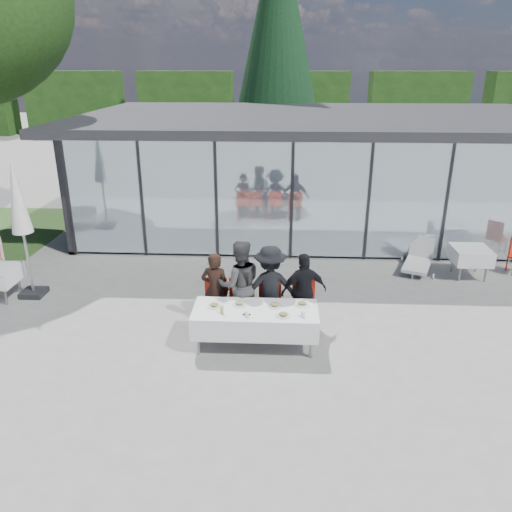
{
  "coord_description": "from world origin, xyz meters",
  "views": [
    {
      "loc": [
        0.75,
        -8.41,
        4.89
      ],
      "look_at": [
        0.26,
        1.2,
        1.16
      ],
      "focal_mm": 35.0,
      "sensor_mm": 36.0,
      "label": 1
    }
  ],
  "objects": [
    {
      "name": "diner_chair_d",
      "position": [
        1.23,
        0.35,
        0.54
      ],
      "size": [
        0.44,
        0.44,
        0.97
      ],
      "color": "red",
      "rests_on": "ground"
    },
    {
      "name": "pavilion",
      "position": [
        2.0,
        8.16,
        2.15
      ],
      "size": [
        14.8,
        8.8,
        3.44
      ],
      "color": "gray",
      "rests_on": "ground"
    },
    {
      "name": "spare_table_right",
      "position": [
        5.36,
        3.08,
        0.55
      ],
      "size": [
        0.86,
        0.86,
        0.74
      ],
      "color": "white",
      "rests_on": "ground"
    },
    {
      "name": "spare_chair_b",
      "position": [
        3.76,
        4.26,
        0.54
      ],
      "size": [
        0.59,
        0.59,
        0.97
      ],
      "color": "red",
      "rests_on": "ground"
    },
    {
      "name": "folded_eyeglasses",
      "position": [
        0.18,
        -0.62,
        0.76
      ],
      "size": [
        0.14,
        0.03,
        0.01
      ],
      "primitive_type": "cube",
      "color": "black",
      "rests_on": "dining_table"
    },
    {
      "name": "plate_a",
      "position": [
        -0.43,
        -0.32,
        0.78
      ],
      "size": [
        0.27,
        0.27,
        0.07
      ],
      "color": "silver",
      "rests_on": "dining_table"
    },
    {
      "name": "treeline",
      "position": [
        -2.0,
        28.0,
        2.2
      ],
      "size": [
        62.5,
        2.0,
        4.4
      ],
      "color": "#173410",
      "rests_on": "ground"
    },
    {
      "name": "conifer_tree",
      "position": [
        0.5,
        13.0,
        5.99
      ],
      "size": [
        4.0,
        4.0,
        10.5
      ],
      "color": "#382316",
      "rests_on": "ground"
    },
    {
      "name": "diner_chair_c",
      "position": [
        0.57,
        0.35,
        0.54
      ],
      "size": [
        0.44,
        0.44,
        0.97
      ],
      "color": "red",
      "rests_on": "ground"
    },
    {
      "name": "plate_extra",
      "position": [
        0.83,
        -0.63,
        0.78
      ],
      "size": [
        0.27,
        0.27,
        0.07
      ],
      "color": "silver",
      "rests_on": "dining_table"
    },
    {
      "name": "lounger",
      "position": [
        4.28,
        3.55,
        0.26
      ],
      "size": [
        1.06,
        1.46,
        0.72
      ],
      "color": "silver",
      "rests_on": "ground"
    },
    {
      "name": "plate_d",
      "position": [
        1.17,
        -0.18,
        0.78
      ],
      "size": [
        0.27,
        0.27,
        0.07
      ],
      "color": "silver",
      "rests_on": "dining_table"
    },
    {
      "name": "diner_a",
      "position": [
        -0.5,
        0.36,
        0.77
      ],
      "size": [
        0.62,
        0.62,
        1.53
      ],
      "primitive_type": "imported",
      "rotation": [
        0.0,
        0.0,
        3.03
      ],
      "color": "black",
      "rests_on": "ground"
    },
    {
      "name": "diner_d",
      "position": [
        1.23,
        0.36,
        0.77
      ],
      "size": [
        1.12,
        1.12,
        1.55
      ],
      "primitive_type": "imported",
      "rotation": [
        0.0,
        0.0,
        3.42
      ],
      "color": "black",
      "rests_on": "ground"
    },
    {
      "name": "drinking_glasses",
      "position": [
        0.68,
        -0.67,
        0.8
      ],
      "size": [
        1.05,
        0.1,
        0.1
      ],
      "color": "silver",
      "rests_on": "dining_table"
    },
    {
      "name": "market_umbrella",
      "position": [
        -4.78,
        1.49,
        2.02
      ],
      "size": [
        0.5,
        0.5,
        3.0
      ],
      "color": "black",
      "rests_on": "ground"
    },
    {
      "name": "plate_c",
      "position": [
        0.67,
        -0.26,
        0.78
      ],
      "size": [
        0.27,
        0.27,
        0.07
      ],
      "color": "silver",
      "rests_on": "dining_table"
    },
    {
      "name": "diner_chair_b",
      "position": [
        -0.02,
        0.35,
        0.54
      ],
      "size": [
        0.44,
        0.44,
        0.97
      ],
      "color": "red",
      "rests_on": "ground"
    },
    {
      "name": "diner_b",
      "position": [
        -0.02,
        0.36,
        0.89
      ],
      "size": [
        1.04,
        1.04,
        1.79
      ],
      "primitive_type": "imported",
      "rotation": [
        0.0,
        0.0,
        3.36
      ],
      "color": "#454545",
      "rests_on": "ground"
    },
    {
      "name": "diner_chair_a",
      "position": [
        -0.5,
        0.35,
        0.54
      ],
      "size": [
        0.44,
        0.44,
        0.97
      ],
      "color": "red",
      "rests_on": "ground"
    },
    {
      "name": "juice_bottle",
      "position": [
        -0.26,
        -0.59,
        0.82
      ],
      "size": [
        0.06,
        0.06,
        0.13
      ],
      "primitive_type": "cylinder",
      "color": "#8DB44B",
      "rests_on": "dining_table"
    },
    {
      "name": "diner_c",
      "position": [
        0.57,
        0.36,
        0.84
      ],
      "size": [
        1.23,
        1.23,
        1.69
      ],
      "primitive_type": "imported",
      "rotation": [
        0.0,
        0.0,
        3.29
      ],
      "color": "black",
      "rests_on": "ground"
    },
    {
      "name": "plate_b",
      "position": [
        0.03,
        -0.24,
        0.78
      ],
      "size": [
        0.27,
        0.27,
        0.07
      ],
      "color": "silver",
      "rests_on": "dining_table"
    },
    {
      "name": "ground",
      "position": [
        0.0,
        0.0,
        0.0
      ],
      "size": [
        90.0,
        90.0,
        0.0
      ],
      "primitive_type": "plane",
      "color": "gray",
      "rests_on": "ground"
    },
    {
      "name": "dining_table",
      "position": [
        0.33,
        -0.4,
        0.54
      ],
      "size": [
        2.26,
        0.96,
        0.75
      ],
      "color": "white",
      "rests_on": "ground"
    }
  ]
}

